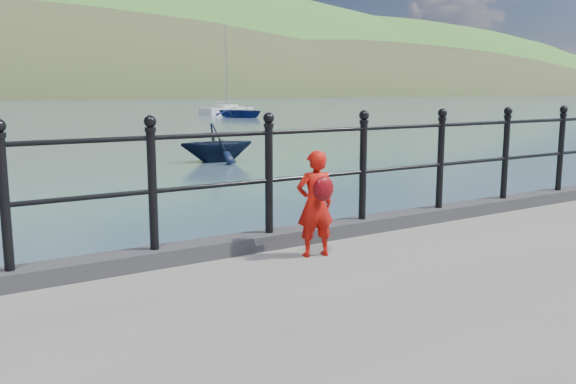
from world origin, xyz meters
TOP-DOWN VIEW (x-y plane):
  - ground at (0.00, 0.00)m, footprint 600.00×600.00m
  - kerb at (0.00, -0.15)m, footprint 60.00×0.30m
  - railing at (0.00, -0.15)m, footprint 18.11×0.11m
  - far_shore at (38.34, 239.41)m, footprint 830.00×200.00m
  - child at (0.79, -0.68)m, footprint 0.41×0.34m
  - launch_blue at (24.86, 45.07)m, footprint 4.66×5.76m
  - launch_navy at (7.18, 14.40)m, footprint 2.94×2.63m
  - sailboat_far at (27.17, 52.62)m, footprint 6.83×4.04m

SIDE VIEW (x-z plane):
  - far_shore at x=38.34m, z-range -100.57..55.43m
  - ground at x=0.00m, z-range 0.00..0.00m
  - sailboat_far at x=27.17m, z-range -4.36..5.05m
  - launch_blue at x=24.86m, z-range 0.00..1.05m
  - launch_navy at x=7.18m, z-range 0.00..1.38m
  - kerb at x=0.00m, z-range 1.00..1.15m
  - child at x=0.79m, z-range 1.01..2.02m
  - railing at x=0.00m, z-range 1.23..2.42m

